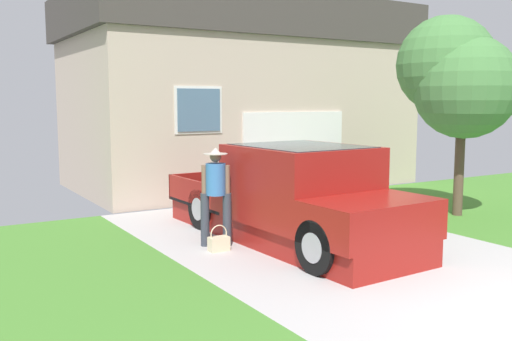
{
  "coord_description": "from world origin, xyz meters",
  "views": [
    {
      "loc": [
        -5.96,
        -3.06,
        2.47
      ],
      "look_at": [
        -1.1,
        4.94,
        1.32
      ],
      "focal_mm": 39.6,
      "sensor_mm": 36.0,
      "label": 1
    }
  ],
  "objects_px": {
    "handbag": "(219,243)",
    "pickup_truck": "(299,199)",
    "person_with_hat": "(216,190)",
    "wheeled_trash_bin": "(346,175)",
    "house_with_garage": "(240,94)",
    "front_yard_tree": "(456,77)"
  },
  "relations": [
    {
      "from": "front_yard_tree",
      "to": "wheeled_trash_bin",
      "type": "relative_size",
      "value": 4.09
    },
    {
      "from": "pickup_truck",
      "to": "front_yard_tree",
      "type": "xyz_separation_m",
      "value": [
        4.27,
        0.26,
        2.21
      ]
    },
    {
      "from": "person_with_hat",
      "to": "handbag",
      "type": "relative_size",
      "value": 3.85
    },
    {
      "from": "person_with_hat",
      "to": "handbag",
      "type": "bearing_deg",
      "value": -80.19
    },
    {
      "from": "front_yard_tree",
      "to": "pickup_truck",
      "type": "bearing_deg",
      "value": -176.47
    },
    {
      "from": "pickup_truck",
      "to": "person_with_hat",
      "type": "bearing_deg",
      "value": -25.75
    },
    {
      "from": "person_with_hat",
      "to": "wheeled_trash_bin",
      "type": "bearing_deg",
      "value": 57.97
    },
    {
      "from": "person_with_hat",
      "to": "wheeled_trash_bin",
      "type": "distance_m",
      "value": 5.96
    },
    {
      "from": "handbag",
      "to": "front_yard_tree",
      "type": "height_order",
      "value": "front_yard_tree"
    },
    {
      "from": "house_with_garage",
      "to": "wheeled_trash_bin",
      "type": "bearing_deg",
      "value": -71.28
    },
    {
      "from": "pickup_truck",
      "to": "person_with_hat",
      "type": "height_order",
      "value": "pickup_truck"
    },
    {
      "from": "pickup_truck",
      "to": "handbag",
      "type": "relative_size",
      "value": 12.72
    },
    {
      "from": "pickup_truck",
      "to": "handbag",
      "type": "height_order",
      "value": "pickup_truck"
    },
    {
      "from": "person_with_hat",
      "to": "house_with_garage",
      "type": "bearing_deg",
      "value": 87.27
    },
    {
      "from": "person_with_hat",
      "to": "wheeled_trash_bin",
      "type": "xyz_separation_m",
      "value": [
        5.26,
        2.79,
        -0.4
      ]
    },
    {
      "from": "person_with_hat",
      "to": "handbag",
      "type": "xyz_separation_m",
      "value": [
        -0.12,
        -0.32,
        -0.83
      ]
    },
    {
      "from": "house_with_garage",
      "to": "front_yard_tree",
      "type": "distance_m",
      "value": 6.8
    },
    {
      "from": "handbag",
      "to": "pickup_truck",
      "type": "bearing_deg",
      "value": -9.88
    },
    {
      "from": "wheeled_trash_bin",
      "to": "handbag",
      "type": "bearing_deg",
      "value": -149.94
    },
    {
      "from": "person_with_hat",
      "to": "handbag",
      "type": "height_order",
      "value": "person_with_hat"
    },
    {
      "from": "house_with_garage",
      "to": "front_yard_tree",
      "type": "height_order",
      "value": "house_with_garage"
    },
    {
      "from": "person_with_hat",
      "to": "house_with_garage",
      "type": "height_order",
      "value": "house_with_garage"
    }
  ]
}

